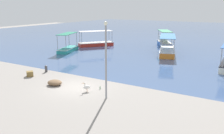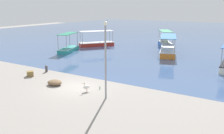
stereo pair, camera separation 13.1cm
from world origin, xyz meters
TOP-DOWN VIEW (x-y plane):
  - ground at (0.00, 0.00)m, footprint 120.00×120.00m
  - harbor_water at (0.00, 48.00)m, footprint 110.00×90.00m
  - fishing_boat_far_left at (-11.36, 19.24)m, footprint 5.03×5.79m
  - fishing_boat_center at (1.72, 18.29)m, footprint 4.15×7.21m
  - fishing_boat_outer at (-11.89, 12.57)m, footprint 3.09×5.17m
  - fishing_boat_far_right at (-1.16, 25.05)m, footprint 4.02×5.18m
  - pelican at (1.45, -0.38)m, footprint 0.59×0.70m
  - lamp_post at (3.64, -0.83)m, footprint 0.28×0.28m
  - mooring_bollard at (-5.94, 2.33)m, footprint 0.29×0.29m
  - net_pile at (-1.98, -0.49)m, footprint 1.34×1.14m
  - cargo_crate at (-6.07, 0.28)m, footprint 0.86×0.87m
  - glass_bottle at (2.06, 0.69)m, footprint 0.07×0.07m

SIDE VIEW (x-z plane):
  - ground at x=0.00m, z-range 0.00..0.00m
  - harbor_water at x=0.00m, z-range 0.00..0.00m
  - glass_bottle at x=2.06m, z-range -0.03..0.24m
  - net_pile at x=-1.98m, z-range 0.00..0.45m
  - cargo_crate at x=-6.07m, z-range 0.00..0.50m
  - pelican at x=1.45m, z-range -0.02..0.78m
  - mooring_bollard at x=-5.94m, z-range 0.02..0.74m
  - fishing_boat_far_left at x=-11.36m, z-range -0.78..1.80m
  - fishing_boat_outer at x=-11.89m, z-range -0.87..1.89m
  - fishing_boat_center at x=1.72m, z-range -0.76..1.89m
  - fishing_boat_far_right at x=-1.16m, z-range -0.67..2.00m
  - lamp_post at x=3.64m, z-range 0.36..6.12m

